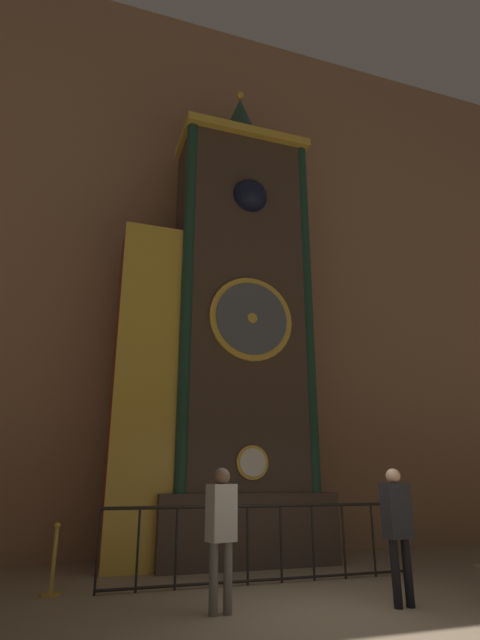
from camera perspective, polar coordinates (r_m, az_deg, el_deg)
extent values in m
plane|color=#847056|center=(6.77, 11.54, -30.50)|extent=(28.00, 28.00, 0.00)
cube|color=#936B4C|center=(12.85, -2.42, 7.81)|extent=(24.00, 0.30, 14.16)
cube|color=#423328|center=(10.50, 0.00, -22.62)|extent=(3.48, 1.61, 1.29)
cube|color=#423328|center=(11.14, 0.00, 2.20)|extent=(2.78, 1.40, 8.10)
cube|color=gold|center=(12.95, 0.16, 18.99)|extent=(3.01, 1.54, 0.20)
cylinder|color=gold|center=(9.78, 1.41, -15.96)|extent=(0.63, 0.05, 0.63)
cylinder|color=silver|center=(9.76, 1.48, -15.96)|extent=(0.52, 0.03, 0.52)
cylinder|color=gold|center=(10.28, 1.29, 0.12)|extent=(1.79, 0.07, 1.79)
cylinder|color=#4C515B|center=(10.24, 1.38, 0.20)|extent=(1.54, 0.04, 1.54)
cylinder|color=gold|center=(10.22, 1.42, 0.23)|extent=(0.21, 0.03, 0.21)
cube|color=black|center=(11.94, 0.33, 12.81)|extent=(1.01, 0.42, 1.01)
sphere|color=black|center=(11.60, 1.02, 13.81)|extent=(0.81, 0.81, 0.81)
cylinder|color=#193828|center=(10.24, -6.03, 4.14)|extent=(0.25, 0.25, 8.10)
cylinder|color=#193828|center=(11.08, 7.64, 2.47)|extent=(0.25, 0.25, 8.10)
cylinder|color=gold|center=(13.18, 0.00, 19.60)|extent=(0.93, 0.93, 0.30)
cone|color=#1C3D2C|center=(13.65, 0.00, 22.07)|extent=(0.89, 0.89, 1.18)
sphere|color=gold|center=(14.11, 0.00, 24.28)|extent=(0.20, 0.20, 0.20)
cube|color=maroon|center=(10.21, -11.04, -7.60)|extent=(1.17, 1.19, 6.56)
cube|color=gold|center=(9.62, -10.53, -7.01)|extent=(1.23, 0.06, 6.56)
cylinder|color=black|center=(8.03, -15.96, -23.99)|extent=(0.04, 0.04, 1.15)
cylinder|color=black|center=(8.08, -11.60, -24.23)|extent=(0.04, 0.04, 1.15)
cylinder|color=black|center=(8.18, -7.32, -24.35)|extent=(0.04, 0.04, 1.15)
cylinder|color=black|center=(8.31, -3.15, -24.35)|extent=(0.04, 0.04, 1.15)
cylinder|color=black|center=(8.48, 0.87, -24.24)|extent=(0.04, 0.04, 1.15)
cylinder|color=black|center=(8.68, 4.71, -24.04)|extent=(0.04, 0.04, 1.15)
cylinder|color=black|center=(8.92, 8.34, -23.76)|extent=(0.04, 0.04, 1.15)
cylinder|color=black|center=(9.18, 11.77, -23.42)|extent=(0.04, 0.04, 1.15)
cylinder|color=black|center=(9.46, 14.98, -23.03)|extent=(0.04, 0.04, 1.15)
cylinder|color=black|center=(9.77, 17.97, -22.60)|extent=(0.04, 0.04, 1.15)
cylinder|color=black|center=(8.53, 2.75, -20.45)|extent=(5.06, 0.05, 0.05)
cylinder|color=black|center=(8.65, 2.87, -27.54)|extent=(5.06, 0.04, 0.04)
cylinder|color=#58554F|center=(6.74, -3.05, -27.40)|extent=(0.11, 0.11, 0.80)
cylinder|color=#58554F|center=(6.79, -1.40, -27.34)|extent=(0.11, 0.11, 0.80)
cube|color=gray|center=(6.68, -2.14, -21.13)|extent=(0.39, 0.31, 0.68)
sphere|color=brown|center=(6.67, -2.10, -17.42)|extent=(0.21, 0.21, 0.21)
cylinder|color=black|center=(7.35, 17.37, -25.90)|extent=(0.11, 0.11, 0.80)
cylinder|color=black|center=(7.45, 18.62, -25.67)|extent=(0.11, 0.11, 0.80)
cube|color=black|center=(7.32, 17.41, -20.05)|extent=(0.35, 0.24, 0.69)
sphere|color=tan|center=(7.31, 17.09, -16.68)|extent=(0.19, 0.19, 0.19)
cylinder|color=#B28E33|center=(8.28, -20.86, -27.26)|extent=(0.28, 0.28, 0.04)
cylinder|color=#B28E33|center=(8.21, -20.51, -24.43)|extent=(0.06, 0.06, 0.86)
sphere|color=#B28E33|center=(8.16, -20.14, -21.19)|extent=(0.09, 0.09, 0.09)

